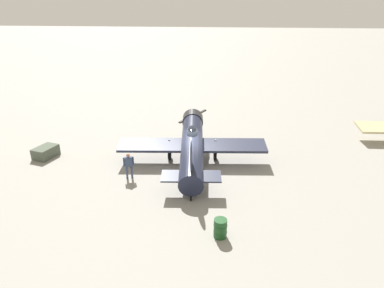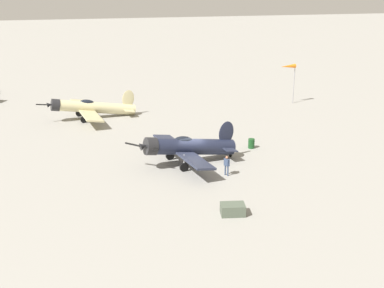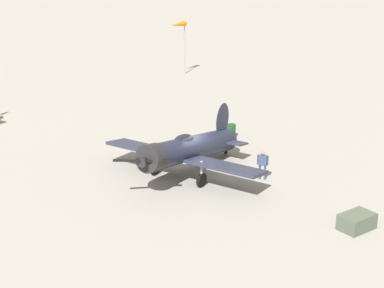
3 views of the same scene
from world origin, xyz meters
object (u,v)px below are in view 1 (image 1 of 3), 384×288
object	(u,v)px
ground_crew_mechanic	(129,164)
equipment_crate	(46,152)
airplane_foreground	(192,144)
fuel_drum	(220,228)

from	to	relation	value
ground_crew_mechanic	equipment_crate	size ratio (longest dim) A/B	0.91
airplane_foreground	equipment_crate	xyz separation A→B (m)	(10.68, 0.20, -1.21)
ground_crew_mechanic	fuel_drum	world-z (taller)	ground_crew_mechanic
equipment_crate	fuel_drum	xyz separation A→B (m)	(-13.12, 7.05, 0.08)
ground_crew_mechanic	fuel_drum	distance (m)	7.80
fuel_drum	equipment_crate	bearing A→B (deg)	-28.24
ground_crew_mechanic	airplane_foreground	bearing A→B (deg)	-81.27
airplane_foreground	fuel_drum	bearing A→B (deg)	-169.25
equipment_crate	fuel_drum	bearing A→B (deg)	151.76
equipment_crate	fuel_drum	world-z (taller)	fuel_drum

